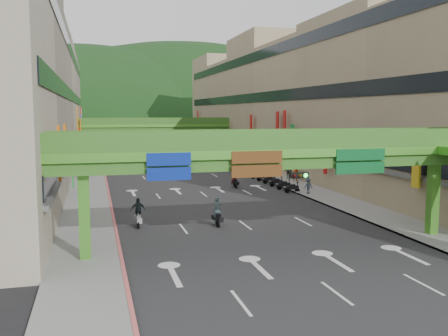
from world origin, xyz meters
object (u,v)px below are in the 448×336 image
Objects in this scene: car_silver at (134,159)px; car_yellow at (181,167)px; scooter_rider_near at (217,213)px; pedestrian_red at (297,174)px; overpass_near at (294,162)px; scooter_rider_mid at (235,177)px.

car_yellow is at bearing -62.70° from car_silver.
scooter_rider_near reaches higher than car_yellow.
car_silver is (-2.28, 45.66, -0.26)m from scooter_rider_near.
pedestrian_red is at bearing 53.34° from scooter_rider_near.
overpass_near is 28.64m from pedestrian_red.
pedestrian_red is at bearing -50.80° from car_silver.
overpass_near is 24.43m from scooter_rider_mid.
scooter_rider_near is 45.72m from car_silver.
scooter_rider_near is at bearing 112.69° from overpass_near.
overpass_near reaches higher than scooter_rider_near.
overpass_near is 6.29× the size of car_yellow.
car_yellow is 16.81m from pedestrian_red.
pedestrian_red is at bearing 14.81° from scooter_rider_mid.
scooter_rider_near reaches higher than car_silver.
car_silver is 15.11m from car_yellow.
pedestrian_red is (8.00, 2.12, -0.21)m from scooter_rider_mid.
overpass_near is 14.86× the size of pedestrian_red.
scooter_rider_near is 0.94× the size of scooter_rider_mid.
overpass_near is at bearing -67.31° from scooter_rider_near.
car_silver is at bearing 106.39° from scooter_rider_mid.
scooter_rider_near reaches higher than pedestrian_red.
car_yellow is at bearing 90.09° from overpass_near.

